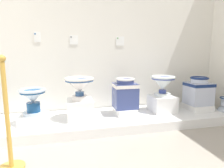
% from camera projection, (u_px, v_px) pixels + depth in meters
% --- Properties ---
extents(wall_back, '(4.59, 0.06, 3.09)m').
position_uv_depth(wall_back, '(97.00, 24.00, 3.09)').
color(wall_back, white).
rests_on(wall_back, ground_plane).
extents(display_platform, '(3.89, 0.91, 0.14)m').
position_uv_depth(display_platform, '(104.00, 120.00, 2.84)').
color(display_platform, white).
rests_on(display_platform, ground_plane).
extents(plinth_block_leftmost, '(0.36, 0.32, 0.12)m').
position_uv_depth(plinth_block_leftmost, '(34.00, 119.00, 2.53)').
color(plinth_block_leftmost, white).
rests_on(plinth_block_leftmost, display_platform).
extents(antique_toilet_leftmost, '(0.33, 0.33, 0.35)m').
position_uv_depth(antique_toilet_leftmost, '(33.00, 98.00, 2.49)').
color(antique_toilet_leftmost, silver).
rests_on(antique_toilet_leftmost, plinth_block_leftmost).
extents(plinth_block_central_ornate, '(0.36, 0.37, 0.28)m').
position_uv_depth(plinth_block_central_ornate, '(80.00, 109.00, 2.71)').
color(plinth_block_central_ornate, white).
rests_on(plinth_block_central_ornate, display_platform).
extents(antique_toilet_central_ornate, '(0.41, 0.41, 0.32)m').
position_uv_depth(antique_toilet_central_ornate, '(79.00, 85.00, 2.65)').
color(antique_toilet_central_ornate, white).
rests_on(antique_toilet_central_ornate, plinth_block_central_ornate).
extents(plinth_block_rightmost, '(0.29, 0.36, 0.10)m').
position_uv_depth(plinth_block_rightmost, '(125.00, 111.00, 2.94)').
color(plinth_block_rightmost, white).
rests_on(plinth_block_rightmost, display_platform).
extents(antique_toilet_rightmost, '(0.36, 0.31, 0.47)m').
position_uv_depth(antique_toilet_rightmost, '(125.00, 93.00, 2.89)').
color(antique_toilet_rightmost, '#36447D').
rests_on(antique_toilet_rightmost, plinth_block_rightmost).
extents(plinth_block_broad_patterned, '(0.37, 0.39, 0.26)m').
position_uv_depth(plinth_block_broad_patterned, '(162.00, 103.00, 3.06)').
color(plinth_block_broad_patterned, white).
rests_on(plinth_block_broad_patterned, display_platform).
extents(antique_toilet_broad_patterned, '(0.38, 0.38, 0.32)m').
position_uv_depth(antique_toilet_broad_patterned, '(163.00, 83.00, 3.01)').
color(antique_toilet_broad_patterned, white).
rests_on(antique_toilet_broad_patterned, plinth_block_broad_patterned).
extents(plinth_block_pale_glazed, '(0.36, 0.39, 0.09)m').
position_uv_depth(plinth_block_pale_glazed, '(197.00, 107.00, 3.17)').
color(plinth_block_pale_glazed, white).
rests_on(plinth_block_pale_glazed, display_platform).
extents(antique_toilet_pale_glazed, '(0.38, 0.34, 0.46)m').
position_uv_depth(antique_toilet_pale_glazed, '(198.00, 90.00, 3.12)').
color(antique_toilet_pale_glazed, silver).
rests_on(antique_toilet_pale_glazed, plinth_block_pale_glazed).
extents(info_placard_second, '(0.10, 0.01, 0.15)m').
position_uv_depth(info_placard_second, '(37.00, 37.00, 2.88)').
color(info_placard_second, white).
extents(info_placard_third, '(0.13, 0.01, 0.14)m').
position_uv_depth(info_placard_third, '(74.00, 40.00, 3.01)').
color(info_placard_third, white).
extents(info_placard_fourth, '(0.14, 0.01, 0.15)m').
position_uv_depth(info_placard_fourth, '(120.00, 41.00, 3.19)').
color(info_placard_fourth, white).
extents(stanchion_post_near_left, '(0.23, 0.23, 1.05)m').
position_uv_depth(stanchion_post_near_left, '(9.00, 134.00, 1.70)').
color(stanchion_post_near_left, gold).
rests_on(stanchion_post_near_left, ground_plane).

